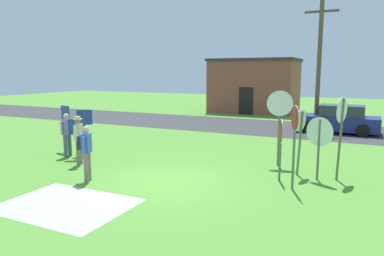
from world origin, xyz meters
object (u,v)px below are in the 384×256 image
(parked_car_on_street, at_px, (338,120))
(person_in_teal, at_px, (86,149))
(stop_sign_leaning_right, at_px, (319,138))
(utility_pole, at_px, (319,63))
(stop_sign_far_back, at_px, (300,131))
(stop_sign_nearest, at_px, (279,114))
(person_in_dark_shirt, at_px, (67,132))
(stop_sign_rear_right, at_px, (295,132))
(stop_sign_low_front, at_px, (341,123))
(person_near_signs, at_px, (79,137))
(info_panel_middle, at_px, (76,132))
(stop_sign_rear_left, at_px, (281,139))
(info_panel_rightmost, at_px, (66,120))
(info_panel_leftmost, at_px, (85,124))

(parked_car_on_street, bearing_deg, person_in_teal, -115.78)
(parked_car_on_street, height_order, stop_sign_leaning_right, stop_sign_leaning_right)
(utility_pole, xyz_separation_m, parked_car_on_street, (1.20, -0.55, -3.06))
(parked_car_on_street, distance_m, stop_sign_far_back, 9.37)
(stop_sign_nearest, bearing_deg, person_in_dark_shirt, -163.29)
(utility_pole, relative_size, stop_sign_rear_right, 2.99)
(stop_sign_low_front, relative_size, stop_sign_far_back, 1.21)
(utility_pole, relative_size, person_in_dark_shirt, 4.23)
(person_near_signs, distance_m, info_panel_middle, 1.00)
(person_near_signs, distance_m, person_in_dark_shirt, 1.52)
(stop_sign_far_back, xyz_separation_m, person_near_signs, (-7.27, -2.05, -0.45))
(stop_sign_leaning_right, distance_m, stop_sign_nearest, 2.06)
(stop_sign_rear_left, height_order, person_near_signs, stop_sign_rear_left)
(person_in_dark_shirt, height_order, info_panel_middle, person_in_dark_shirt)
(stop_sign_rear_right, height_order, info_panel_rightmost, stop_sign_rear_right)
(stop_sign_rear_left, bearing_deg, info_panel_middle, -176.01)
(person_near_signs, bearing_deg, parked_car_on_street, 55.67)
(parked_car_on_street, relative_size, person_near_signs, 2.48)
(person_in_dark_shirt, relative_size, info_panel_middle, 1.11)
(utility_pole, bearing_deg, person_in_dark_shirt, -125.27)
(stop_sign_rear_left, height_order, person_in_dark_shirt, stop_sign_rear_left)
(person_in_teal, bearing_deg, info_panel_leftmost, 132.63)
(stop_sign_rear_left, bearing_deg, person_near_signs, -170.04)
(parked_car_on_street, distance_m, info_panel_leftmost, 13.28)
(info_panel_leftmost, relative_size, info_panel_rightmost, 0.94)
(person_near_signs, relative_size, info_panel_rightmost, 0.92)
(utility_pole, relative_size, info_panel_middle, 4.71)
(person_in_dark_shirt, bearing_deg, person_near_signs, -30.31)
(stop_sign_rear_left, distance_m, info_panel_middle, 7.59)
(utility_pole, relative_size, person_near_signs, 4.11)
(utility_pole, distance_m, parked_car_on_street, 3.33)
(stop_sign_rear_left, height_order, info_panel_leftmost, stop_sign_rear_left)
(stop_sign_low_front, distance_m, person_near_signs, 8.71)
(parked_car_on_street, distance_m, stop_sign_leaning_right, 9.63)
(stop_sign_low_front, distance_m, stop_sign_nearest, 2.33)
(stop_sign_rear_right, bearing_deg, info_panel_rightmost, 174.17)
(stop_sign_far_back, bearing_deg, utility_pole, 94.02)
(stop_sign_far_back, height_order, info_panel_leftmost, stop_sign_far_back)
(stop_sign_low_front, xyz_separation_m, person_near_signs, (-8.44, -2.01, -0.78))
(stop_sign_rear_right, relative_size, stop_sign_nearest, 0.91)
(utility_pole, height_order, person_near_signs, utility_pole)
(utility_pole, relative_size, stop_sign_rear_left, 3.77)
(stop_sign_low_front, xyz_separation_m, person_in_teal, (-6.84, -3.41, -0.78))
(person_near_signs, height_order, info_panel_rightmost, info_panel_rightmost)
(stop_sign_rear_right, height_order, info_panel_leftmost, stop_sign_rear_right)
(stop_sign_leaning_right, relative_size, stop_sign_nearest, 0.73)
(stop_sign_leaning_right, distance_m, info_panel_middle, 8.68)
(person_in_teal, relative_size, info_panel_leftmost, 0.94)
(utility_pole, height_order, stop_sign_leaning_right, utility_pole)
(utility_pole, height_order, stop_sign_low_front, utility_pole)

